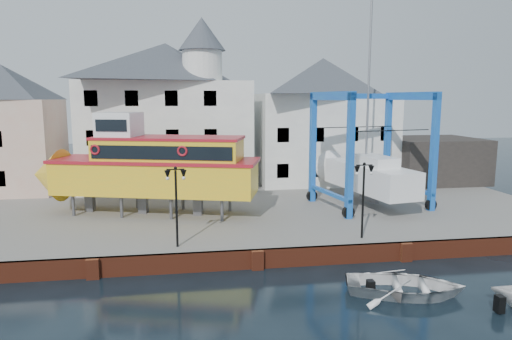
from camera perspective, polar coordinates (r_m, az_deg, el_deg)
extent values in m
plane|color=black|center=(23.71, 0.18, -12.29)|extent=(140.00, 140.00, 0.00)
cube|color=slate|center=(33.99, -2.70, -4.84)|extent=(44.00, 22.00, 1.00)
cube|color=maroon|center=(23.64, 0.13, -11.06)|extent=(44.00, 0.25, 1.00)
cube|color=maroon|center=(23.68, -19.72, -11.56)|extent=(0.60, 0.36, 1.00)
cube|color=maroon|center=(23.48, 0.19, -11.20)|extent=(0.60, 0.36, 1.00)
cube|color=maroon|center=(25.89, 18.24, -9.72)|extent=(0.60, 0.36, 1.00)
cube|color=#D2A18C|center=(42.60, -28.72, 2.66)|extent=(8.00, 7.00, 7.50)
pyramid|color=#30363F|center=(42.44, -29.24, 9.58)|extent=(8.00, 7.00, 2.80)
cube|color=silver|center=(40.49, -10.96, 4.39)|extent=(14.00, 8.00, 9.00)
pyramid|color=#30363F|center=(40.48, -11.22, 13.03)|extent=(14.00, 8.00, 3.20)
cube|color=black|center=(37.54, -19.47, -0.76)|extent=(1.00, 0.08, 1.20)
cube|color=black|center=(37.09, -14.91, -0.66)|extent=(1.00, 0.08, 1.20)
cube|color=black|center=(36.88, -10.27, -0.56)|extent=(1.00, 0.08, 1.20)
cube|color=black|center=(36.91, -5.62, -0.45)|extent=(1.00, 0.08, 1.20)
cube|color=black|center=(37.18, -19.70, 3.80)|extent=(1.00, 0.08, 1.20)
cube|color=black|center=(36.73, -15.10, 3.96)|extent=(1.00, 0.08, 1.20)
cube|color=black|center=(36.51, -10.40, 4.09)|extent=(1.00, 0.08, 1.20)
cube|color=black|center=(36.55, -5.69, 4.20)|extent=(1.00, 0.08, 1.20)
cube|color=black|center=(37.06, -19.95, 8.42)|extent=(1.00, 0.08, 1.20)
cube|color=black|center=(36.61, -15.29, 8.64)|extent=(1.00, 0.08, 1.20)
cube|color=black|center=(36.39, -10.54, 8.80)|extent=(1.00, 0.08, 1.20)
cube|color=black|center=(36.43, -5.76, 8.91)|extent=(1.00, 0.08, 1.20)
cylinder|color=silver|center=(38.06, -6.72, 12.81)|extent=(3.20, 3.20, 2.40)
cone|color=#30363F|center=(38.31, -6.79, 16.54)|extent=(3.80, 3.80, 2.60)
cube|color=silver|center=(42.83, 8.20, 4.03)|extent=(12.00, 8.00, 8.00)
pyramid|color=#30363F|center=(42.73, 8.37, 11.53)|extent=(12.00, 8.00, 3.20)
cube|color=black|center=(38.19, 3.37, -0.11)|extent=(1.00, 0.08, 1.20)
cube|color=black|center=(38.92, 7.69, 0.00)|extent=(1.00, 0.08, 1.20)
cube|color=black|center=(39.87, 11.83, 0.10)|extent=(1.00, 0.08, 1.20)
cube|color=black|center=(41.01, 15.76, 0.20)|extent=(1.00, 0.08, 1.20)
cube|color=black|center=(37.83, 3.41, 4.39)|extent=(1.00, 0.08, 1.20)
cube|color=black|center=(38.57, 7.78, 4.41)|extent=(1.00, 0.08, 1.20)
cube|color=black|center=(39.53, 11.97, 4.40)|extent=(1.00, 0.08, 1.20)
cube|color=black|center=(40.68, 15.94, 4.38)|extent=(1.00, 0.08, 1.20)
cube|color=black|center=(45.19, 21.12, 1.22)|extent=(8.00, 7.00, 4.00)
cylinder|color=black|center=(23.71, -9.91, -4.82)|extent=(0.12, 0.12, 4.00)
cube|color=black|center=(23.31, -10.04, 0.08)|extent=(0.90, 0.06, 0.06)
sphere|color=black|center=(23.30, -10.05, 0.25)|extent=(0.16, 0.16, 0.16)
cone|color=black|center=(23.37, -11.00, -0.60)|extent=(0.32, 0.32, 0.45)
sphere|color=white|center=(23.40, -10.99, -1.03)|extent=(0.18, 0.18, 0.18)
cone|color=black|center=(23.35, -9.04, -0.55)|extent=(0.32, 0.32, 0.45)
sphere|color=white|center=(23.38, -9.03, -0.99)|extent=(0.18, 0.18, 0.18)
cylinder|color=black|center=(25.50, 13.22, -3.95)|extent=(0.12, 0.12, 4.00)
cube|color=black|center=(25.14, 13.39, 0.61)|extent=(0.90, 0.06, 0.06)
sphere|color=black|center=(25.13, 13.40, 0.77)|extent=(0.16, 0.16, 0.16)
cone|color=black|center=(25.03, 12.52, -0.02)|extent=(0.32, 0.32, 0.45)
sphere|color=white|center=(25.06, 12.50, -0.43)|extent=(0.18, 0.18, 0.18)
cone|color=black|center=(25.33, 14.21, 0.02)|extent=(0.32, 0.32, 0.45)
sphere|color=white|center=(25.35, 14.19, -0.38)|extent=(0.18, 0.18, 0.18)
cylinder|color=#59595E|center=(32.05, -21.87, -4.12)|extent=(0.25, 0.25, 1.41)
cylinder|color=#59595E|center=(34.31, -19.73, -3.17)|extent=(0.25, 0.25, 1.41)
cylinder|color=#59595E|center=(30.58, -16.47, -4.44)|extent=(0.25, 0.25, 1.41)
cylinder|color=#59595E|center=(32.94, -14.62, -3.42)|extent=(0.25, 0.25, 1.41)
cylinder|color=#59595E|center=(29.42, -10.58, -4.75)|extent=(0.25, 0.25, 1.41)
cylinder|color=#59595E|center=(31.86, -9.12, -3.65)|extent=(0.25, 0.25, 1.41)
cylinder|color=#59595E|center=(28.58, -4.27, -5.02)|extent=(0.25, 0.25, 1.41)
cylinder|color=#59595E|center=(31.09, -3.28, -3.87)|extent=(0.25, 0.25, 1.41)
cube|color=#59595E|center=(32.95, -20.04, -3.67)|extent=(0.67, 0.61, 1.41)
cube|color=#59595E|center=(31.41, -13.93, -3.99)|extent=(0.67, 0.61, 1.41)
cube|color=#59595E|center=(30.25, -7.26, -4.29)|extent=(0.67, 0.61, 1.41)
cube|color=yellow|center=(30.74, -12.41, -0.91)|extent=(13.63, 7.11, 2.07)
cone|color=yellow|center=(34.08, -24.54, -0.56)|extent=(2.98, 4.01, 3.57)
cube|color=maroon|center=(30.57, -12.48, 1.18)|extent=(13.95, 7.33, 0.21)
cube|color=yellow|center=(30.19, -10.85, 2.39)|extent=(9.92, 5.69, 1.50)
cube|color=black|center=(28.65, -11.87, 2.11)|extent=(8.68, 2.58, 0.85)
cube|color=black|center=(31.72, -9.93, 2.81)|extent=(8.68, 2.58, 0.85)
cube|color=maroon|center=(30.10, -10.89, 3.97)|extent=(10.13, 5.84, 0.17)
cube|color=white|center=(31.24, -16.70, 5.35)|extent=(3.03, 3.03, 1.71)
cube|color=black|center=(30.10, -17.68, 5.33)|extent=(1.99, 0.63, 0.75)
torus|color=maroon|center=(30.25, -19.50, 2.41)|extent=(0.67, 0.31, 0.66)
torus|color=maroon|center=(28.15, -9.20, 2.36)|extent=(0.67, 0.31, 0.66)
cube|color=blue|center=(29.14, 11.68, 1.64)|extent=(0.46, 0.46, 7.96)
cylinder|color=black|center=(29.79, 11.46, -5.21)|extent=(0.83, 0.42, 0.80)
cube|color=blue|center=(33.76, 7.11, 2.73)|extent=(0.46, 0.46, 7.96)
cylinder|color=black|center=(34.32, 6.99, -3.23)|extent=(0.83, 0.42, 0.80)
cube|color=blue|center=(32.87, 21.36, 2.02)|extent=(0.46, 0.46, 7.96)
cylinder|color=black|center=(33.45, 21.01, -4.08)|extent=(0.83, 0.42, 0.80)
cube|color=blue|center=(37.03, 16.08, 2.99)|extent=(0.46, 0.46, 7.96)
cylinder|color=black|center=(37.54, 15.84, -2.45)|extent=(0.83, 0.42, 0.80)
cube|color=blue|center=(31.22, 9.40, 9.13)|extent=(1.41, 5.66, 0.56)
cube|color=blue|center=(31.87, 9.10, -2.86)|extent=(1.29, 5.64, 0.24)
cube|color=blue|center=(34.73, 18.87, 8.74)|extent=(1.41, 5.66, 0.56)
cube|color=blue|center=(35.32, 18.34, -2.05)|extent=(1.29, 5.64, 0.24)
cube|color=blue|center=(35.10, 12.00, 9.02)|extent=(6.78, 1.62, 0.40)
cube|color=white|center=(33.32, 14.01, -0.91)|extent=(4.10, 8.85, 1.82)
cone|color=white|center=(37.60, 9.83, 0.32)|extent=(2.90, 2.26, 2.61)
cube|color=#59595E|center=(33.56, 13.93, -3.11)|extent=(0.64, 2.06, 0.80)
cube|color=white|center=(32.67, 14.64, 1.10)|extent=(2.40, 3.68, 0.68)
cylinder|color=#99999E|center=(33.38, 13.94, 11.46)|extent=(0.19, 0.19, 12.50)
cube|color=black|center=(31.24, 16.30, 4.75)|extent=(6.14, 1.23, 0.05)
cube|color=black|center=(34.65, 12.39, 5.27)|extent=(6.14, 1.23, 0.05)
imported|color=white|center=(21.93, 18.06, -14.56)|extent=(5.99, 5.03, 1.06)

